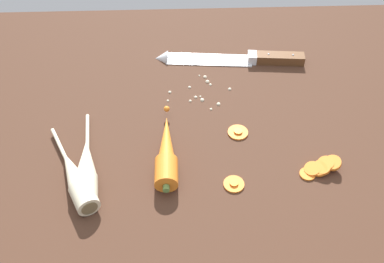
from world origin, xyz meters
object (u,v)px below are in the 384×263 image
at_px(carrot_slice_stack, 320,167).
at_px(parsnip_front, 76,179).
at_px(parsnip_mid_left, 86,168).
at_px(chefs_knife, 227,58).
at_px(whole_carrot, 166,152).
at_px(carrot_slice_stray_mid, 234,184).
at_px(carrot_slice_stray_near, 238,132).

bearing_deg(carrot_slice_stack, parsnip_front, -177.74).
bearing_deg(parsnip_mid_left, chefs_knife, 49.08).
distance_m(whole_carrot, carrot_slice_stray_mid, 0.14).
bearing_deg(chefs_knife, whole_carrot, -115.41).
height_order(parsnip_mid_left, carrot_slice_stray_mid, parsnip_mid_left).
xyz_separation_m(carrot_slice_stack, carrot_slice_stray_near, (-0.14, 0.10, -0.01)).
bearing_deg(carrot_slice_stray_near, parsnip_mid_left, -161.56).
xyz_separation_m(chefs_knife, carrot_slice_stack, (0.14, -0.33, 0.00)).
relative_size(parsnip_front, carrot_slice_stray_near, 5.03).
height_order(chefs_knife, whole_carrot, whole_carrot).
relative_size(parsnip_mid_left, carrot_slice_stack, 2.81).
bearing_deg(chefs_knife, carrot_slice_stray_near, -89.89).
height_order(parsnip_mid_left, carrot_slice_stray_near, parsnip_mid_left).
bearing_deg(carrot_slice_stack, whole_carrot, 172.38).
xyz_separation_m(whole_carrot, parsnip_front, (-0.16, -0.05, -0.00)).
bearing_deg(carrot_slice_stray_mid, whole_carrot, 152.16).
bearing_deg(parsnip_mid_left, carrot_slice_stray_mid, -6.79).
distance_m(chefs_knife, parsnip_front, 0.46).
height_order(whole_carrot, parsnip_front, whole_carrot).
distance_m(whole_carrot, carrot_slice_stack, 0.28).
bearing_deg(parsnip_front, carrot_slice_stray_mid, -1.75).
distance_m(parsnip_mid_left, carrot_slice_stack, 0.42).
bearing_deg(whole_carrot, carrot_slice_stray_near, 24.03).
bearing_deg(carrot_slice_stack, chefs_knife, 112.79).
bearing_deg(parsnip_mid_left, parsnip_front, -124.27).
xyz_separation_m(parsnip_front, carrot_slice_stack, (0.44, 0.02, -0.01)).
height_order(carrot_slice_stack, carrot_slice_stray_mid, carrot_slice_stack).
height_order(whole_carrot, carrot_slice_stray_near, whole_carrot).
distance_m(carrot_slice_stack, carrot_slice_stray_mid, 0.16).
distance_m(chefs_knife, whole_carrot, 0.33).
xyz_separation_m(whole_carrot, parsnip_mid_left, (-0.14, -0.03, -0.00)).
bearing_deg(carrot_slice_stray_mid, chefs_knife, 86.74).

